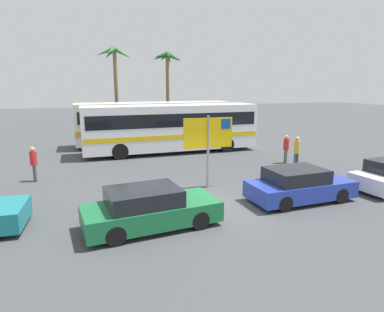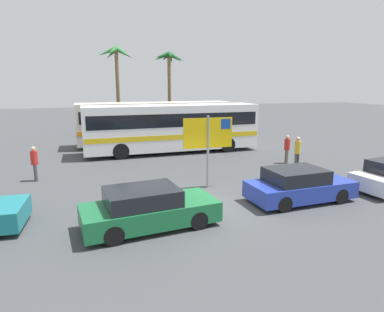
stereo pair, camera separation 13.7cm
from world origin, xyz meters
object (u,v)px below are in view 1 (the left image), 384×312
(bus_rear_coach, at_px, (154,121))
(pedestrian_near_sign, at_px, (286,147))
(pedestrian_crossing_lot, at_px, (297,150))
(pedestrian_by_bus, at_px, (34,161))
(bus_front_coach, at_px, (171,126))
(car_green, at_px, (150,209))
(ferry_sign, at_px, (209,136))
(car_blue, at_px, (299,185))

(bus_rear_coach, height_order, pedestrian_near_sign, bus_rear_coach)
(pedestrian_crossing_lot, bearing_deg, bus_rear_coach, 15.43)
(bus_rear_coach, height_order, pedestrian_by_bus, bus_rear_coach)
(bus_front_coach, bearing_deg, car_green, -108.68)
(bus_front_coach, height_order, bus_rear_coach, same)
(car_green, height_order, pedestrian_near_sign, pedestrian_near_sign)
(pedestrian_by_bus, distance_m, pedestrian_near_sign, 13.40)
(bus_rear_coach, xyz_separation_m, ferry_sign, (-0.15, -11.55, 0.54))
(bus_rear_coach, height_order, ferry_sign, ferry_sign)
(bus_front_coach, distance_m, pedestrian_by_bus, 9.23)
(ferry_sign, distance_m, car_blue, 4.22)
(car_green, relative_size, pedestrian_near_sign, 2.69)
(bus_rear_coach, distance_m, pedestrian_near_sign, 10.45)
(bus_rear_coach, xyz_separation_m, pedestrian_near_sign, (5.81, -8.64, -0.82))
(bus_front_coach, bearing_deg, pedestrian_crossing_lot, -51.90)
(bus_front_coach, xyz_separation_m, pedestrian_near_sign, (5.43, -5.26, -0.82))
(pedestrian_by_bus, height_order, pedestrian_near_sign, pedestrian_by_bus)
(pedestrian_by_bus, bearing_deg, car_blue, -48.46)
(pedestrian_by_bus, relative_size, pedestrian_near_sign, 1.01)
(ferry_sign, bearing_deg, bus_rear_coach, 91.47)
(bus_rear_coach, bearing_deg, bus_front_coach, -83.47)
(bus_front_coach, bearing_deg, pedestrian_near_sign, -44.12)
(ferry_sign, relative_size, pedestrian_near_sign, 1.94)
(pedestrian_crossing_lot, relative_size, pedestrian_by_bus, 1.07)
(car_blue, relative_size, pedestrian_near_sign, 2.53)
(car_blue, xyz_separation_m, pedestrian_near_sign, (3.27, 5.69, 0.33))
(car_blue, bearing_deg, bus_rear_coach, 98.55)
(bus_front_coach, relative_size, car_green, 2.59)
(ferry_sign, relative_size, pedestrian_crossing_lot, 1.81)
(car_blue, distance_m, pedestrian_crossing_lot, 5.31)
(ferry_sign, bearing_deg, car_green, -132.89)
(car_green, bearing_deg, bus_front_coach, 65.82)
(bus_rear_coach, bearing_deg, pedestrian_by_bus, -133.41)
(ferry_sign, height_order, car_green, ferry_sign)
(bus_front_coach, height_order, pedestrian_by_bus, bus_front_coach)
(ferry_sign, bearing_deg, pedestrian_near_sign, 28.20)
(bus_front_coach, height_order, pedestrian_near_sign, bus_front_coach)
(ferry_sign, bearing_deg, pedestrian_crossing_lot, 17.61)
(car_blue, distance_m, car_green, 6.08)
(car_blue, height_order, pedestrian_by_bus, pedestrian_by_bus)
(ferry_sign, relative_size, pedestrian_by_bus, 1.93)
(bus_rear_coach, relative_size, pedestrian_crossing_lot, 6.48)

